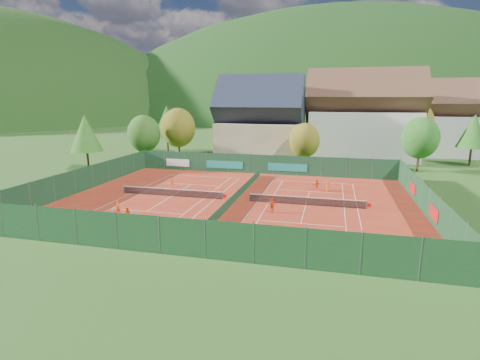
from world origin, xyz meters
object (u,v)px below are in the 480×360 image
hotel_block_a (363,120)px  player_left_near (118,207)px  chalet (260,125)px  player_right_near (272,205)px  hotel_block_b (431,123)px  player_right_far_a (328,186)px  player_left_far (172,183)px  player_left_mid (128,215)px  ball_hopper (354,236)px  player_right_far_b (317,185)px

hotel_block_a → player_left_near: bearing=-120.9°
chalet → player_right_near: chalet is taller
player_right_near → hotel_block_b: bearing=35.1°
chalet → player_right_far_a: size_ratio=11.86×
player_left_far → player_right_near: 16.70m
hotel_block_a → player_right_near: size_ratio=13.65×
hotel_block_a → player_left_near: hotel_block_a is taller
hotel_block_b → player_left_mid: bearing=-125.0°
chalet → player_right_far_a: bearing=-60.2°
chalet → hotel_block_a: (19.00, 6.00, 0.76)m
hotel_block_a → ball_hopper: 46.78m
player_left_far → player_right_far_a: 20.29m
chalet → hotel_block_b: 35.85m
player_left_far → player_right_near: bearing=153.8°
hotel_block_a → player_left_near: (-26.29, -43.95, -6.61)m
player_left_near → player_left_far: bearing=86.8°
chalet → player_left_far: size_ratio=13.80×
hotel_block_b → ball_hopper: 57.19m
hotel_block_a → player_right_far_b: size_ratio=15.03×
hotel_block_b → player_left_near: size_ratio=11.25×
chalet → ball_hopper: 43.52m
hotel_block_b → player_right_far_b: 42.74m
chalet → player_right_far_b: (11.82, -22.65, -5.91)m
hotel_block_b → player_right_near: hotel_block_b is taller
ball_hopper → player_right_far_a: (-2.41, 17.05, 0.13)m
player_left_mid → player_right_far_b: player_left_mid is taller
hotel_block_a → player_left_far: hotel_block_a is taller
player_right_far_a → player_right_far_b: (-1.43, 0.45, 0.04)m
player_left_near → hotel_block_a: bearing=57.8°
player_left_mid → player_left_far: size_ratio=1.31×
chalet → player_left_mid: (-4.92, -40.18, -5.85)m
ball_hopper → player_left_near: player_left_near is taller
chalet → player_right_near: 35.05m
player_right_near → ball_hopper: bearing=-66.5°
player_left_near → player_right_far_b: 24.48m
hotel_block_b → player_right_far_a: hotel_block_b is taller
player_left_near → player_right_far_a: 25.34m
player_left_far → player_right_far_b: bearing=-168.5°
ball_hopper → player_left_near: (-22.94, 2.21, 0.21)m
ball_hopper → player_left_far: player_left_far is taller
ball_hopper → player_right_near: (-7.85, 6.48, 0.24)m
player_left_near → player_right_far_b: size_ratio=1.07×
chalet → player_left_near: size_ratio=10.55×
player_right_far_a → hotel_block_b: bearing=-148.5°
hotel_block_a → player_left_mid: 52.43m
ball_hopper → player_right_far_b: player_right_far_b is taller
player_left_mid → player_right_near: bearing=26.7°
hotel_block_a → hotel_block_b: (14.00, 8.00, -0.76)m
player_left_near → player_left_mid: bearing=-44.6°
player_right_near → player_left_far: bearing=124.5°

